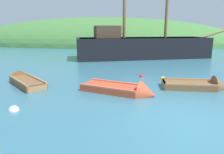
{
  "coord_description": "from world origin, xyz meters",
  "views": [
    {
      "loc": [
        -1.57,
        -5.83,
        2.76
      ],
      "look_at": [
        -2.91,
        5.21,
        0.16
      ],
      "focal_mm": 33.01,
      "sensor_mm": 36.0,
      "label": 1
    }
  ],
  "objects_px": {
    "rowboat_outer_right": "(200,87)",
    "buoy_white": "(14,111)",
    "rowboat_near_dock": "(124,91)",
    "rowboat_outer_left": "(24,82)",
    "buoy_yellow": "(163,79)",
    "sailing_ship": "(141,50)",
    "buoy_red": "(142,77)"
  },
  "relations": [
    {
      "from": "rowboat_outer_left",
      "to": "sailing_ship",
      "type": "bearing_deg",
      "value": -77.62
    },
    {
      "from": "sailing_ship",
      "to": "buoy_yellow",
      "type": "relative_size",
      "value": 52.54
    },
    {
      "from": "sailing_ship",
      "to": "buoy_yellow",
      "type": "xyz_separation_m",
      "value": [
        1.07,
        -8.76,
        -0.76
      ]
    },
    {
      "from": "rowboat_near_dock",
      "to": "rowboat_outer_left",
      "type": "height_order",
      "value": "rowboat_near_dock"
    },
    {
      "from": "rowboat_near_dock",
      "to": "rowboat_outer_left",
      "type": "relative_size",
      "value": 1.14
    },
    {
      "from": "rowboat_outer_left",
      "to": "rowboat_outer_right",
      "type": "relative_size",
      "value": 1.05
    },
    {
      "from": "buoy_yellow",
      "to": "sailing_ship",
      "type": "bearing_deg",
      "value": 96.98
    },
    {
      "from": "sailing_ship",
      "to": "rowboat_outer_left",
      "type": "relative_size",
      "value": 4.88
    },
    {
      "from": "rowboat_outer_right",
      "to": "buoy_yellow",
      "type": "bearing_deg",
      "value": 130.89
    },
    {
      "from": "buoy_white",
      "to": "sailing_ship",
      "type": "bearing_deg",
      "value": 71.99
    },
    {
      "from": "rowboat_outer_right",
      "to": "buoy_red",
      "type": "height_order",
      "value": "rowboat_outer_right"
    },
    {
      "from": "buoy_white",
      "to": "rowboat_near_dock",
      "type": "bearing_deg",
      "value": 33.91
    },
    {
      "from": "sailing_ship",
      "to": "rowboat_outer_left",
      "type": "height_order",
      "value": "sailing_ship"
    },
    {
      "from": "buoy_yellow",
      "to": "rowboat_outer_right",
      "type": "bearing_deg",
      "value": -48.59
    },
    {
      "from": "buoy_white",
      "to": "buoy_yellow",
      "type": "height_order",
      "value": "buoy_white"
    },
    {
      "from": "buoy_red",
      "to": "rowboat_outer_right",
      "type": "bearing_deg",
      "value": -38.59
    },
    {
      "from": "buoy_white",
      "to": "buoy_red",
      "type": "bearing_deg",
      "value": 52.11
    },
    {
      "from": "sailing_ship",
      "to": "rowboat_near_dock",
      "type": "height_order",
      "value": "sailing_ship"
    },
    {
      "from": "rowboat_outer_right",
      "to": "rowboat_near_dock",
      "type": "bearing_deg",
      "value": -162.3
    },
    {
      "from": "rowboat_outer_right",
      "to": "buoy_red",
      "type": "distance_m",
      "value": 3.46
    },
    {
      "from": "sailing_ship",
      "to": "buoy_white",
      "type": "relative_size",
      "value": 41.73
    },
    {
      "from": "rowboat_outer_left",
      "to": "buoy_white",
      "type": "distance_m",
      "value": 3.83
    },
    {
      "from": "buoy_red",
      "to": "sailing_ship",
      "type": "bearing_deg",
      "value": 89.38
    },
    {
      "from": "rowboat_near_dock",
      "to": "buoy_red",
      "type": "xyz_separation_m",
      "value": [
        0.82,
        3.31,
        -0.08
      ]
    },
    {
      "from": "rowboat_outer_left",
      "to": "buoy_red",
      "type": "relative_size",
      "value": 10.56
    },
    {
      "from": "buoy_red",
      "to": "buoy_white",
      "type": "xyz_separation_m",
      "value": [
        -4.51,
        -5.79,
        0.0
      ]
    },
    {
      "from": "rowboat_near_dock",
      "to": "buoy_yellow",
      "type": "height_order",
      "value": "rowboat_near_dock"
    },
    {
      "from": "buoy_white",
      "to": "rowboat_outer_right",
      "type": "bearing_deg",
      "value": 26.77
    },
    {
      "from": "sailing_ship",
      "to": "buoy_white",
      "type": "height_order",
      "value": "sailing_ship"
    },
    {
      "from": "buoy_red",
      "to": "buoy_white",
      "type": "relative_size",
      "value": 0.81
    },
    {
      "from": "rowboat_outer_right",
      "to": "buoy_white",
      "type": "distance_m",
      "value": 8.07
    },
    {
      "from": "rowboat_outer_left",
      "to": "buoy_yellow",
      "type": "distance_m",
      "value": 7.51
    }
  ]
}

